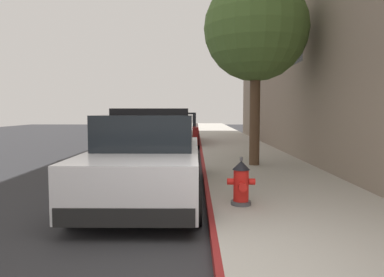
# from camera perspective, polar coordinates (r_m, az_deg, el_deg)

# --- Properties ---
(ground_plane) EXTENTS (31.57, 60.00, 0.20)m
(ground_plane) POSITION_cam_1_polar(r_m,az_deg,el_deg) (14.09, -17.09, -2.85)
(ground_plane) COLOR #2B2B2D
(sidewalk_pavement) EXTENTS (2.94, 60.00, 0.15)m
(sidewalk_pavement) POSITION_cam_1_polar(r_m,az_deg,el_deg) (13.52, 7.93, -2.25)
(sidewalk_pavement) COLOR #ADA89E
(sidewalk_pavement) RESTS_ON ground
(curb_painted_edge) EXTENTS (0.08, 60.00, 0.15)m
(curb_painted_edge) POSITION_cam_1_polar(r_m,az_deg,el_deg) (13.41, 1.51, -2.26)
(curb_painted_edge) COLOR maroon
(curb_painted_edge) RESTS_ON ground
(police_cruiser) EXTENTS (1.94, 4.84, 1.68)m
(police_cruiser) POSITION_cam_1_polar(r_m,az_deg,el_deg) (6.86, -6.83, -3.06)
(police_cruiser) COLOR white
(police_cruiser) RESTS_ON ground
(parked_car_silver_ahead) EXTENTS (1.94, 4.84, 1.56)m
(parked_car_silver_ahead) POSITION_cam_1_polar(r_m,az_deg,el_deg) (17.32, -2.08, 1.45)
(parked_car_silver_ahead) COLOR maroon
(parked_car_silver_ahead) RESTS_ON ground
(fire_hydrant) EXTENTS (0.44, 0.40, 0.76)m
(fire_hydrant) POSITION_cam_1_polar(r_m,az_deg,el_deg) (5.73, 7.83, -7.02)
(fire_hydrant) COLOR #4C4C51
(fire_hydrant) RESTS_ON sidewalk_pavement
(street_tree) EXTENTS (2.80, 2.80, 5.08)m
(street_tree) POSITION_cam_1_polar(r_m,az_deg,el_deg) (10.19, 10.14, 16.71)
(street_tree) COLOR brown
(street_tree) RESTS_ON sidewalk_pavement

